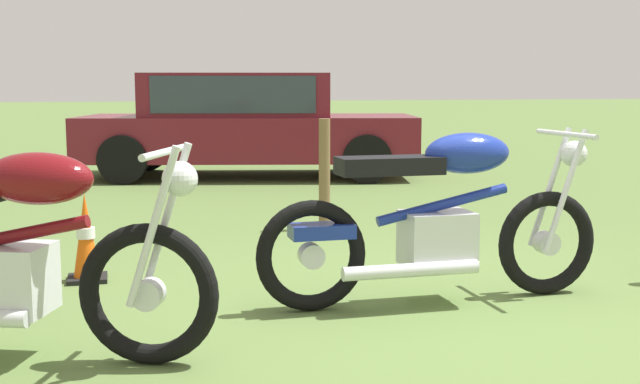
# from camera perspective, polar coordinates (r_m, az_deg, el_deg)

# --- Properties ---
(ground_plane) EXTENTS (120.00, 120.00, 0.00)m
(ground_plane) POSITION_cam_1_polar(r_m,az_deg,el_deg) (4.62, 10.52, -8.48)
(ground_plane) COLOR #567038
(motorcycle_maroon) EXTENTS (1.95, 1.01, 1.02)m
(motorcycle_maroon) POSITION_cam_1_polar(r_m,az_deg,el_deg) (3.97, -21.58, -4.29)
(motorcycle_maroon) COLOR black
(motorcycle_maroon) RESTS_ON ground
(motorcycle_blue) EXTENTS (2.11, 0.64, 1.02)m
(motorcycle_blue) POSITION_cam_1_polar(r_m,az_deg,el_deg) (4.71, 8.47, -1.95)
(motorcycle_blue) COLOR black
(motorcycle_blue) RESTS_ON ground
(car_burgundy) EXTENTS (4.83, 2.74, 1.43)m
(car_burgundy) POSITION_cam_1_polar(r_m,az_deg,el_deg) (11.17, -5.44, 5.19)
(car_burgundy) COLOR maroon
(car_burgundy) RESTS_ON ground
(traffic_cone) EXTENTS (0.25, 0.25, 0.58)m
(traffic_cone) POSITION_cam_1_polar(r_m,az_deg,el_deg) (5.42, -16.38, -3.36)
(traffic_cone) COLOR #EA590F
(traffic_cone) RESTS_ON ground
(fence_post_wooden) EXTENTS (0.10, 0.10, 0.98)m
(fence_post_wooden) POSITION_cam_1_polar(r_m,az_deg,el_deg) (7.04, 0.32, 1.28)
(fence_post_wooden) COLOR brown
(fence_post_wooden) RESTS_ON ground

